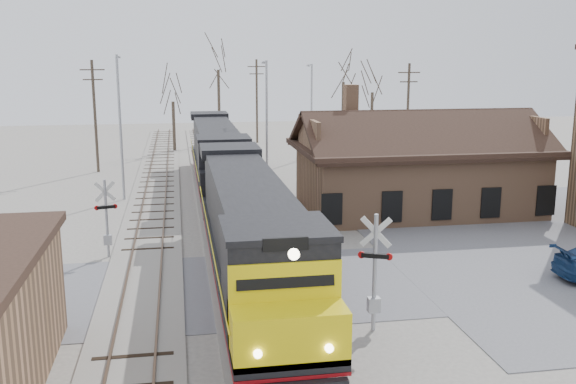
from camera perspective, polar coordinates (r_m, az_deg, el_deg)
ground at (r=27.67m, az=-3.40°, el=-8.43°), size 140.00×140.00×0.00m
road at (r=27.67m, az=-3.40°, el=-8.40°), size 60.00×9.00×0.03m
track_main at (r=41.99m, az=-5.73°, el=-1.26°), size 3.40×90.00×0.24m
track_siding at (r=41.93m, az=-11.87°, el=-1.48°), size 3.40×90.00×0.24m
depot at (r=41.23m, az=11.39°, el=1.64°), size 15.20×9.31×7.90m
locomotive_lead at (r=26.55m, az=-3.37°, el=-3.62°), size 3.21×21.51×4.78m
locomotive_trailing at (r=47.82m, az=-6.36°, el=3.33°), size 3.21×21.51×4.52m
crossbuck_near at (r=23.02m, az=7.70°, el=-7.51°), size 1.16×0.56×4.30m
crossbuck_far at (r=32.31m, az=-15.81°, el=-2.48°), size 1.08×0.36×3.85m
streetlight_a at (r=44.78m, az=-14.69°, el=6.19°), size 0.25×2.04×9.76m
streetlight_b at (r=49.05m, az=-1.92°, el=6.79°), size 0.25×2.04×9.33m
streetlight_c at (r=62.16m, az=2.08°, el=7.69°), size 0.25×2.04×8.92m
utility_pole_a at (r=56.29m, az=-16.79°, el=6.64°), size 2.00×0.24×9.35m
utility_pole_b at (r=72.78m, az=-2.79°, el=8.22°), size 2.00×0.24×9.31m
utility_pole_c at (r=58.13m, az=10.59°, el=6.94°), size 2.00×0.24×9.04m
tree_b at (r=66.83m, az=-10.22°, el=8.62°), size 3.41×3.41×8.36m
tree_c at (r=73.06m, az=-6.24°, el=11.80°), size 5.44×5.44×13.33m
tree_d at (r=69.79m, az=4.96°, el=10.65°), size 4.63×4.63×11.34m
tree_e at (r=68.39m, az=7.53°, el=9.59°), size 3.96×3.96×9.70m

